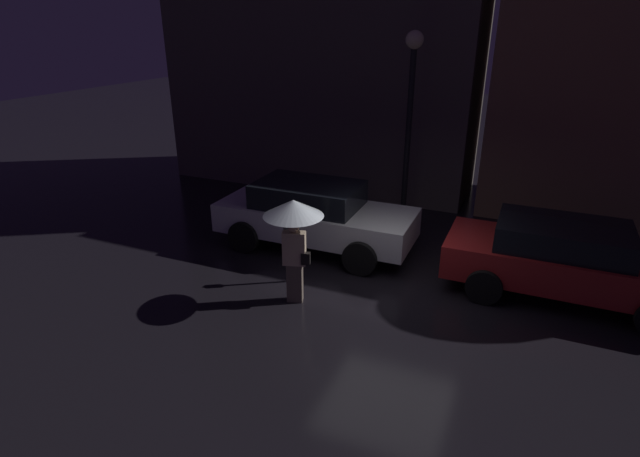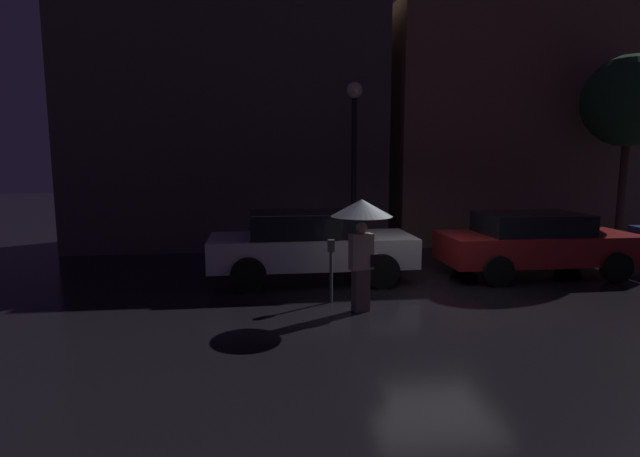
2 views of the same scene
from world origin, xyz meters
name	(u,v)px [view 2 (image 2 of 2)]	position (x,y,z in m)	size (l,w,h in m)	color
ground_plane	(435,296)	(0.00, 0.00, 0.00)	(60.00, 60.00, 0.00)	black
building_facade_left	(228,84)	(-4.22, 6.50, 4.82)	(9.19, 3.00, 9.65)	#564C47
building_facade_right	(524,127)	(5.25, 6.50, 3.64)	(8.92, 3.00, 7.29)	#8C664C
parked_car_white	(310,244)	(-2.29, 1.53, 0.80)	(4.40, 1.90, 1.51)	silver
parked_car_red	(536,242)	(2.85, 1.38, 0.76)	(4.35, 1.89, 1.43)	maroon
pedestrian_with_umbrella	(362,221)	(-1.63, -0.77, 1.59)	(1.06, 1.06, 1.97)	#66564C
parking_meter	(331,264)	(-2.07, -0.17, 0.74)	(0.12, 0.10, 1.18)	#4C5154
street_lamp_near	(354,138)	(-0.86, 3.98, 3.17)	(0.42, 0.42, 4.60)	black
street_tree	(629,102)	(6.51, 3.47, 4.14)	(2.42, 2.42, 5.37)	#473323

